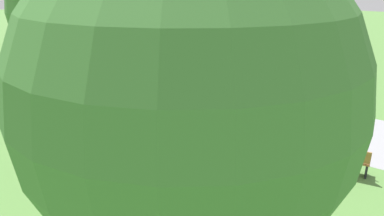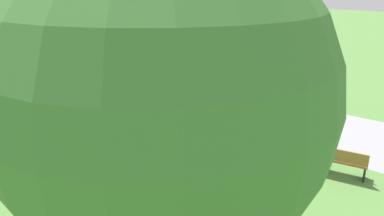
{
  "view_description": "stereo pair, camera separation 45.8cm",
  "coord_description": "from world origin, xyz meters",
  "px_view_note": "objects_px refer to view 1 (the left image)",
  "views": [
    {
      "loc": [
        7.57,
        -10.93,
        5.52
      ],
      "look_at": [
        0.0,
        -0.19,
        0.8
      ],
      "focal_mm": 34.13,
      "sensor_mm": 36.0,
      "label": 1
    },
    {
      "loc": [
        7.94,
        -10.66,
        5.52
      ],
      "look_at": [
        0.0,
        -0.19,
        0.8
      ],
      "focal_mm": 34.13,
      "sensor_mm": 36.0,
      "label": 2
    }
  ],
  "objects_px": {
    "bench_4": "(273,137)",
    "lamp_post": "(271,54)",
    "bench_3": "(218,121)",
    "bench_1": "(129,100)",
    "person_seated": "(133,97)",
    "bench_5": "(339,157)",
    "tree_1": "(188,96)",
    "tree_0": "(71,12)",
    "bench_2": "(171,110)",
    "trash_bin": "(62,88)",
    "bench_0": "(90,93)"
  },
  "relations": [
    {
      "from": "tree_1",
      "to": "trash_bin",
      "type": "xyz_separation_m",
      "value": [
        -12.58,
        6.84,
        -3.72
      ]
    },
    {
      "from": "lamp_post",
      "to": "trash_bin",
      "type": "distance_m",
      "value": 10.34
    },
    {
      "from": "bench_0",
      "to": "bench_5",
      "type": "distance_m",
      "value": 11.14
    },
    {
      "from": "bench_4",
      "to": "lamp_post",
      "type": "xyz_separation_m",
      "value": [
        -1.12,
        2.01,
        2.37
      ]
    },
    {
      "from": "tree_1",
      "to": "lamp_post",
      "type": "relative_size",
      "value": 1.53
    },
    {
      "from": "bench_2",
      "to": "bench_1",
      "type": "bearing_deg",
      "value": -175.02
    },
    {
      "from": "bench_5",
      "to": "bench_4",
      "type": "bearing_deg",
      "value": 165.04
    },
    {
      "from": "tree_1",
      "to": "bench_5",
      "type": "bearing_deg",
      "value": 85.71
    },
    {
      "from": "bench_2",
      "to": "bench_4",
      "type": "height_order",
      "value": "same"
    },
    {
      "from": "bench_1",
      "to": "tree_0",
      "type": "xyz_separation_m",
      "value": [
        1.39,
        -3.56,
        4.07
      ]
    },
    {
      "from": "bench_1",
      "to": "bench_2",
      "type": "relative_size",
      "value": 1.01
    },
    {
      "from": "bench_4",
      "to": "lamp_post",
      "type": "relative_size",
      "value": 0.41
    },
    {
      "from": "bench_3",
      "to": "person_seated",
      "type": "distance_m",
      "value": 4.31
    },
    {
      "from": "bench_2",
      "to": "lamp_post",
      "type": "distance_m",
      "value": 4.51
    },
    {
      "from": "person_seated",
      "to": "tree_1",
      "type": "height_order",
      "value": "tree_1"
    },
    {
      "from": "bench_2",
      "to": "tree_0",
      "type": "relative_size",
      "value": 0.26
    },
    {
      "from": "bench_0",
      "to": "bench_4",
      "type": "bearing_deg",
      "value": 9.98
    },
    {
      "from": "person_seated",
      "to": "lamp_post",
      "type": "relative_size",
      "value": 0.29
    },
    {
      "from": "bench_5",
      "to": "lamp_post",
      "type": "distance_m",
      "value": 4.68
    },
    {
      "from": "bench_3",
      "to": "trash_bin",
      "type": "xyz_separation_m",
      "value": [
        -8.65,
        -0.51,
        -0.06
      ]
    },
    {
      "from": "person_seated",
      "to": "lamp_post",
      "type": "xyz_separation_m",
      "value": [
        5.42,
        1.88,
        2.2
      ]
    },
    {
      "from": "tree_1",
      "to": "trash_bin",
      "type": "bearing_deg",
      "value": 151.46
    },
    {
      "from": "tree_0",
      "to": "bench_2",
      "type": "bearing_deg",
      "value": 77.17
    },
    {
      "from": "bench_0",
      "to": "tree_0",
      "type": "bearing_deg",
      "value": -34.07
    },
    {
      "from": "bench_4",
      "to": "tree_1",
      "type": "bearing_deg",
      "value": -81.77
    },
    {
      "from": "person_seated",
      "to": "bench_0",
      "type": "bearing_deg",
      "value": -165.77
    },
    {
      "from": "bench_3",
      "to": "bench_1",
      "type": "bearing_deg",
      "value": 179.99
    },
    {
      "from": "bench_1",
      "to": "person_seated",
      "type": "xyz_separation_m",
      "value": [
        0.16,
        0.13,
        0.17
      ]
    },
    {
      "from": "lamp_post",
      "to": "bench_0",
      "type": "bearing_deg",
      "value": -163.76
    },
    {
      "from": "bench_4",
      "to": "person_seated",
      "type": "bearing_deg",
      "value": 173.88
    },
    {
      "from": "lamp_post",
      "to": "trash_bin",
      "type": "bearing_deg",
      "value": -166.2
    },
    {
      "from": "bench_5",
      "to": "tree_1",
      "type": "height_order",
      "value": "tree_1"
    },
    {
      "from": "bench_4",
      "to": "trash_bin",
      "type": "height_order",
      "value": "bench_4"
    },
    {
      "from": "bench_1",
      "to": "tree_0",
      "type": "bearing_deg",
      "value": -63.63
    },
    {
      "from": "tree_0",
      "to": "bench_3",
      "type": "bearing_deg",
      "value": 50.16
    },
    {
      "from": "bench_2",
      "to": "bench_5",
      "type": "relative_size",
      "value": 0.98
    },
    {
      "from": "bench_2",
      "to": "tree_1",
      "type": "bearing_deg",
      "value": -48.36
    },
    {
      "from": "bench_5",
      "to": "tree_1",
      "type": "distance_m",
      "value": 7.88
    },
    {
      "from": "bench_0",
      "to": "lamp_post",
      "type": "distance_m",
      "value": 8.46
    },
    {
      "from": "bench_4",
      "to": "trash_bin",
      "type": "xyz_separation_m",
      "value": [
        -10.88,
        -0.38,
        -0.06
      ]
    },
    {
      "from": "bench_3",
      "to": "bench_5",
      "type": "relative_size",
      "value": 0.98
    },
    {
      "from": "tree_0",
      "to": "person_seated",
      "type": "bearing_deg",
      "value": 108.51
    },
    {
      "from": "bench_4",
      "to": "person_seated",
      "type": "relative_size",
      "value": 1.41
    },
    {
      "from": "bench_0",
      "to": "tree_0",
      "type": "distance_m",
      "value": 6.36
    },
    {
      "from": "bench_5",
      "to": "trash_bin",
      "type": "relative_size",
      "value": 2.11
    },
    {
      "from": "person_seated",
      "to": "tree_0",
      "type": "relative_size",
      "value": 0.19
    },
    {
      "from": "person_seated",
      "to": "tree_1",
      "type": "bearing_deg",
      "value": -36.76
    },
    {
      "from": "bench_2",
      "to": "bench_3",
      "type": "distance_m",
      "value": 2.24
    },
    {
      "from": "person_seated",
      "to": "bench_1",
      "type": "bearing_deg",
      "value": -136.0
    },
    {
      "from": "bench_3",
      "to": "person_seated",
      "type": "xyz_separation_m",
      "value": [
        -4.31,
        -0.0,
        0.17
      ]
    }
  ]
}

